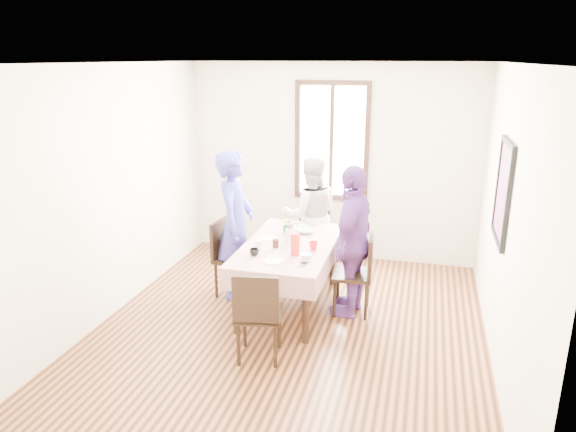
% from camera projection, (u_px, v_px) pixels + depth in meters
% --- Properties ---
extents(ground, '(4.50, 4.50, 0.00)m').
position_uv_depth(ground, '(290.00, 328.00, 5.52)').
color(ground, black).
rests_on(ground, ground).
extents(back_wall, '(4.00, 0.00, 4.00)m').
position_uv_depth(back_wall, '(332.00, 163.00, 7.20)').
color(back_wall, beige).
rests_on(back_wall, ground).
extents(right_wall, '(0.00, 4.50, 4.50)m').
position_uv_depth(right_wall, '(507.00, 222.00, 4.63)').
color(right_wall, beige).
rests_on(right_wall, ground).
extents(window_frame, '(1.02, 0.06, 1.62)m').
position_uv_depth(window_frame, '(332.00, 141.00, 7.09)').
color(window_frame, black).
rests_on(window_frame, back_wall).
extents(window_pane, '(0.90, 0.02, 1.50)m').
position_uv_depth(window_pane, '(332.00, 141.00, 7.10)').
color(window_pane, white).
rests_on(window_pane, back_wall).
extents(art_poster, '(0.04, 0.76, 0.96)m').
position_uv_depth(art_poster, '(503.00, 192.00, 4.85)').
color(art_poster, red).
rests_on(art_poster, right_wall).
extents(dining_table, '(0.85, 1.59, 0.75)m').
position_uv_depth(dining_table, '(289.00, 276.00, 5.90)').
color(dining_table, black).
rests_on(dining_table, ground).
extents(tablecloth, '(0.97, 1.71, 0.01)m').
position_uv_depth(tablecloth, '(289.00, 244.00, 5.79)').
color(tablecloth, maroon).
rests_on(tablecloth, dining_table).
extents(chair_left, '(0.46, 0.46, 0.91)m').
position_uv_depth(chair_left, '(235.00, 259.00, 6.20)').
color(chair_left, black).
rests_on(chair_left, ground).
extents(chair_right, '(0.45, 0.45, 0.91)m').
position_uv_depth(chair_right, '(352.00, 274.00, 5.75)').
color(chair_right, black).
rests_on(chair_right, ground).
extents(chair_far, '(0.44, 0.44, 0.91)m').
position_uv_depth(chair_far, '(310.00, 238.00, 6.89)').
color(chair_far, black).
rests_on(chair_far, ground).
extents(chair_near, '(0.49, 0.49, 0.91)m').
position_uv_depth(chair_near, '(259.00, 313.00, 4.87)').
color(chair_near, black).
rests_on(chair_near, ground).
extents(person_left, '(0.47, 0.67, 1.75)m').
position_uv_depth(person_left, '(235.00, 225.00, 6.07)').
color(person_left, '#3C3998').
rests_on(person_left, ground).
extents(person_far, '(0.92, 0.83, 1.56)m').
position_uv_depth(person_far, '(310.00, 215.00, 6.78)').
color(person_far, beige).
rests_on(person_far, ground).
extents(person_right, '(0.57, 1.04, 1.68)m').
position_uv_depth(person_right, '(352.00, 241.00, 5.64)').
color(person_right, '#5D327C').
rests_on(person_right, ground).
extents(mug_black, '(0.13, 0.13, 0.08)m').
position_uv_depth(mug_black, '(254.00, 252.00, 5.44)').
color(mug_black, black).
rests_on(mug_black, tablecloth).
extents(mug_flag, '(0.14, 0.14, 0.09)m').
position_uv_depth(mug_flag, '(313.00, 246.00, 5.59)').
color(mug_flag, red).
rests_on(mug_flag, tablecloth).
extents(mug_green, '(0.12, 0.12, 0.09)m').
position_uv_depth(mug_green, '(288.00, 229.00, 6.13)').
color(mug_green, '#0C7226').
rests_on(mug_green, tablecloth).
extents(serving_bowl, '(0.20, 0.20, 0.05)m').
position_uv_depth(serving_bowl, '(306.00, 231.00, 6.14)').
color(serving_bowl, white).
rests_on(serving_bowl, tablecloth).
extents(juice_carton, '(0.08, 0.08, 0.24)m').
position_uv_depth(juice_carton, '(295.00, 244.00, 5.43)').
color(juice_carton, red).
rests_on(juice_carton, tablecloth).
extents(butter_tub, '(0.10, 0.10, 0.05)m').
position_uv_depth(butter_tub, '(306.00, 257.00, 5.33)').
color(butter_tub, white).
rests_on(butter_tub, tablecloth).
extents(jam_jar, '(0.07, 0.07, 0.09)m').
position_uv_depth(jam_jar, '(276.00, 243.00, 5.67)').
color(jam_jar, black).
rests_on(jam_jar, tablecloth).
extents(drinking_glass, '(0.08, 0.08, 0.11)m').
position_uv_depth(drinking_glass, '(258.00, 245.00, 5.60)').
color(drinking_glass, silver).
rests_on(drinking_glass, tablecloth).
extents(smartphone, '(0.06, 0.13, 0.01)m').
position_uv_depth(smartphone, '(303.00, 264.00, 5.20)').
color(smartphone, black).
rests_on(smartphone, tablecloth).
extents(flower_vase, '(0.07, 0.07, 0.15)m').
position_uv_depth(flower_vase, '(289.00, 236.00, 5.82)').
color(flower_vase, silver).
rests_on(flower_vase, tablecloth).
extents(plate_left, '(0.20, 0.20, 0.01)m').
position_uv_depth(plate_left, '(267.00, 238.00, 5.95)').
color(plate_left, white).
rests_on(plate_left, tablecloth).
extents(plate_far, '(0.20, 0.20, 0.01)m').
position_uv_depth(plate_far, '(302.00, 227.00, 6.34)').
color(plate_far, white).
rests_on(plate_far, tablecloth).
extents(plate_near, '(0.20, 0.20, 0.01)m').
position_uv_depth(plate_near, '(273.00, 261.00, 5.28)').
color(plate_near, white).
rests_on(plate_near, tablecloth).
extents(butter_lid, '(0.12, 0.12, 0.01)m').
position_uv_depth(butter_lid, '(306.00, 255.00, 5.32)').
color(butter_lid, blue).
rests_on(butter_lid, butter_tub).
extents(flower_bunch, '(0.09, 0.09, 0.10)m').
position_uv_depth(flower_bunch, '(289.00, 225.00, 5.79)').
color(flower_bunch, yellow).
rests_on(flower_bunch, flower_vase).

